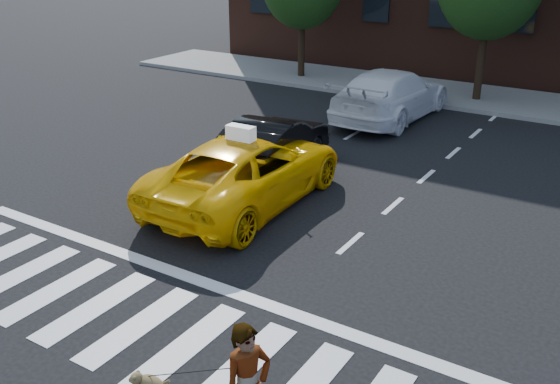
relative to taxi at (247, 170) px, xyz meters
name	(u,v)px	position (x,y,z in m)	size (l,w,h in m)	color
ground	(139,325)	(1.40, -5.03, -0.79)	(120.00, 120.00, 0.00)	black
crosswalk	(139,325)	(1.40, -5.03, -0.78)	(13.00, 2.40, 0.01)	silver
stop_line	(202,282)	(1.40, -3.43, -0.78)	(12.00, 0.30, 0.01)	silver
sidewalk_far	(466,96)	(1.40, 12.47, -0.71)	(30.00, 4.00, 0.15)	slate
taxi	(247,170)	(0.00, 0.00, 0.00)	(2.61, 5.66, 1.57)	#FFBC05
black_sedan	(272,145)	(-0.60, 1.97, -0.05)	(1.56, 4.46, 1.47)	black
white_suv	(391,94)	(0.04, 8.33, 0.05)	(2.33, 5.74, 1.66)	white
dog	(148,383)	(2.67, -6.15, -0.59)	(0.58, 0.38, 0.34)	olive
taxi_sign	(241,133)	(0.00, -0.20, 0.95)	(0.65, 0.28, 0.32)	white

